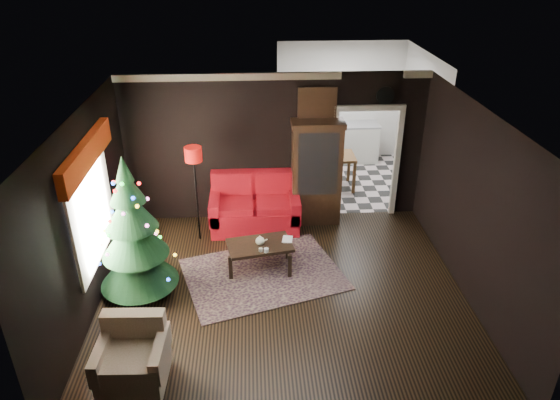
{
  "coord_description": "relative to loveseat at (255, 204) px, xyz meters",
  "views": [
    {
      "loc": [
        -0.41,
        -6.23,
        4.81
      ],
      "look_at": [
        0.0,
        0.9,
        1.15
      ],
      "focal_mm": 32.54,
      "sensor_mm": 36.0,
      "label": 1
    }
  ],
  "objects": [
    {
      "name": "curio_cabinet",
      "position": [
        1.15,
        0.22,
        0.45
      ],
      "size": [
        0.9,
        0.45,
        1.9
      ],
      "primitive_type": null,
      "color": "black",
      "rests_on": "ground"
    },
    {
      "name": "valance",
      "position": [
        -2.23,
        -1.85,
        1.77
      ],
      "size": [
        0.12,
        2.1,
        0.35
      ],
      "primitive_type": "cube",
      "color": "#9D290B",
      "rests_on": "wall_left"
    },
    {
      "name": "left_window",
      "position": [
        -2.31,
        -1.85,
        0.95
      ],
      "size": [
        0.05,
        1.6,
        1.4
      ],
      "primitive_type": "cube",
      "color": "white",
      "rests_on": "wall_left"
    },
    {
      "name": "rug",
      "position": [
        0.11,
        -1.53,
        -0.49
      ],
      "size": [
        2.84,
        2.4,
        0.01
      ],
      "primitive_type": "cube",
      "rotation": [
        0.0,
        0.0,
        0.3
      ],
      "color": "#3D313A",
      "rests_on": "ground"
    },
    {
      "name": "wall_back",
      "position": [
        0.4,
        0.45,
        0.9
      ],
      "size": [
        5.5,
        0.0,
        5.5
      ],
      "primitive_type": "plane",
      "rotation": [
        1.57,
        0.0,
        0.0
      ],
      "color": "black",
      "rests_on": "ground"
    },
    {
      "name": "doorway",
      "position": [
        2.1,
        0.45,
        0.55
      ],
      "size": [
        1.1,
        0.1,
        2.1
      ],
      "primitive_type": null,
      "color": "beige",
      "rests_on": "ground"
    },
    {
      "name": "cup_a",
      "position": [
        0.07,
        -1.57,
        -0.0
      ],
      "size": [
        0.08,
        0.08,
        0.05
      ],
      "primitive_type": "cylinder",
      "rotation": [
        0.0,
        0.0,
        0.31
      ],
      "color": "white",
      "rests_on": "coffee_table"
    },
    {
      "name": "cup_b",
      "position": [
        0.16,
        -1.59,
        0.0
      ],
      "size": [
        0.09,
        0.09,
        0.06
      ],
      "primitive_type": "cylinder",
      "rotation": [
        0.0,
        0.0,
        0.3
      ],
      "color": "white",
      "rests_on": "coffee_table"
    },
    {
      "name": "kitchen_floor",
      "position": [
        2.1,
        1.95,
        -0.5
      ],
      "size": [
        3.0,
        3.0,
        0.0
      ],
      "primitive_type": "plane",
      "color": "beige",
      "rests_on": "ground"
    },
    {
      "name": "wall_clock",
      "position": [
        2.35,
        0.4,
        1.88
      ],
      "size": [
        0.32,
        0.32,
        0.06
      ],
      "primitive_type": "cylinder",
      "color": "white",
      "rests_on": "wall_back"
    },
    {
      "name": "wall_left",
      "position": [
        -2.35,
        -2.05,
        0.9
      ],
      "size": [
        0.0,
        5.5,
        5.5
      ],
      "primitive_type": "plane",
      "rotation": [
        1.57,
        0.0,
        1.57
      ],
      "color": "black",
      "rests_on": "ground"
    },
    {
      "name": "wall_right",
      "position": [
        3.15,
        -2.05,
        0.9
      ],
      "size": [
        0.0,
        5.5,
        5.5
      ],
      "primitive_type": "plane",
      "rotation": [
        1.57,
        0.0,
        -1.57
      ],
      "color": "black",
      "rests_on": "ground"
    },
    {
      "name": "teapot",
      "position": [
        0.07,
        -1.38,
        0.05
      ],
      "size": [
        0.18,
        0.18,
        0.16
      ],
      "primitive_type": null,
      "rotation": [
        0.0,
        0.0,
        -0.08
      ],
      "color": "white",
      "rests_on": "coffee_table"
    },
    {
      "name": "kitchen_window",
      "position": [
        2.1,
        3.4,
        1.2
      ],
      "size": [
        0.7,
        0.06,
        0.7
      ],
      "primitive_type": "cube",
      "color": "white",
      "rests_on": "ground"
    },
    {
      "name": "coffee_table",
      "position": [
        0.06,
        -1.35,
        -0.26
      ],
      "size": [
        1.11,
        0.79,
        0.46
      ],
      "primitive_type": null,
      "rotation": [
        0.0,
        0.0,
        0.19
      ],
      "color": "black",
      "rests_on": "rug"
    },
    {
      "name": "floor",
      "position": [
        0.4,
        -2.05,
        -0.5
      ],
      "size": [
        5.5,
        5.5,
        0.0
      ],
      "primitive_type": "plane",
      "color": "black",
      "rests_on": "ground"
    },
    {
      "name": "ceiling",
      "position": [
        0.4,
        -2.05,
        2.3
      ],
      "size": [
        5.5,
        5.5,
        0.0
      ],
      "primitive_type": "plane",
      "rotation": [
        3.14,
        0.0,
        0.0
      ],
      "color": "white",
      "rests_on": "ground"
    },
    {
      "name": "kitchen_table",
      "position": [
        1.8,
        1.65,
        -0.12
      ],
      "size": [
        0.7,
        0.7,
        0.75
      ],
      "primitive_type": null,
      "color": "brown",
      "rests_on": "ground"
    },
    {
      "name": "floor_lamp",
      "position": [
        -1.0,
        -0.35,
        0.33
      ],
      "size": [
        0.38,
        0.38,
        1.87
      ],
      "primitive_type": null,
      "rotation": [
        0.0,
        0.0,
        -0.24
      ],
      "color": "black",
      "rests_on": "ground"
    },
    {
      "name": "loveseat",
      "position": [
        0.0,
        0.0,
        0.0
      ],
      "size": [
        1.7,
        0.9,
        1.0
      ],
      "primitive_type": null,
      "color": "maroon",
      "rests_on": "ground"
    },
    {
      "name": "christmas_tree",
      "position": [
        -1.77,
        -1.86,
        0.55
      ],
      "size": [
        1.19,
        1.19,
        2.22
      ],
      "primitive_type": null,
      "rotation": [
        0.0,
        0.0,
        0.03
      ],
      "color": "black",
      "rests_on": "ground"
    },
    {
      "name": "book",
      "position": [
        0.44,
        -1.24,
        0.08
      ],
      "size": [
        0.16,
        0.04,
        0.22
      ],
      "primitive_type": "imported",
      "rotation": [
        0.0,
        0.0,
        -0.18
      ],
      "color": "#8F6A4F",
      "rests_on": "coffee_table"
    },
    {
      "name": "kitchen_counter",
      "position": [
        2.1,
        3.15,
        -0.05
      ],
      "size": [
        1.8,
        0.6,
        0.9
      ],
      "primitive_type": "cube",
      "color": "silver",
      "rests_on": "ground"
    },
    {
      "name": "wall_front",
      "position": [
        0.4,
        -4.55,
        0.9
      ],
      "size": [
        5.5,
        0.0,
        5.5
      ],
      "primitive_type": "plane",
      "rotation": [
        -1.57,
        0.0,
        0.0
      ],
      "color": "black",
      "rests_on": "ground"
    },
    {
      "name": "painting",
      "position": [
        1.15,
        0.41,
        1.75
      ],
      "size": [
        0.62,
        0.05,
        0.52
      ],
      "primitive_type": "cube",
      "color": "tan",
      "rests_on": "wall_back"
    },
    {
      "name": "armchair",
      "position": [
        -1.49,
        -3.72,
        -0.04
      ],
      "size": [
        0.83,
        0.83,
        0.81
      ],
      "primitive_type": null,
      "rotation": [
        0.0,
        0.0,
        -0.04
      ],
      "color": "#D5BD8A",
      "rests_on": "ground"
    }
  ]
}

